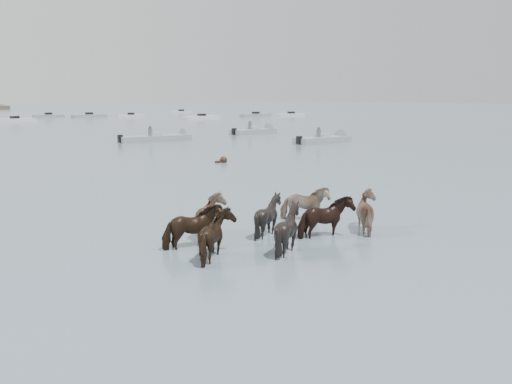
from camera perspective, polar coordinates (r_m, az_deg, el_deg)
ground at (r=13.66m, az=-7.79°, el=-5.64°), size 400.00×400.00×0.00m
pony_herd at (r=13.89m, az=2.09°, el=-3.30°), size 6.40×3.69×1.36m
swimming_pony at (r=29.82m, az=-3.63°, el=3.41°), size 0.72×0.44×0.44m
motorboat_c at (r=44.44m, az=-9.88°, el=5.77°), size 6.49×1.74×1.92m
motorboat_d at (r=42.78m, az=7.96°, el=5.65°), size 5.64×2.17×1.92m
motorboat_e at (r=52.00m, az=0.38°, el=6.60°), size 5.38×2.27×1.92m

